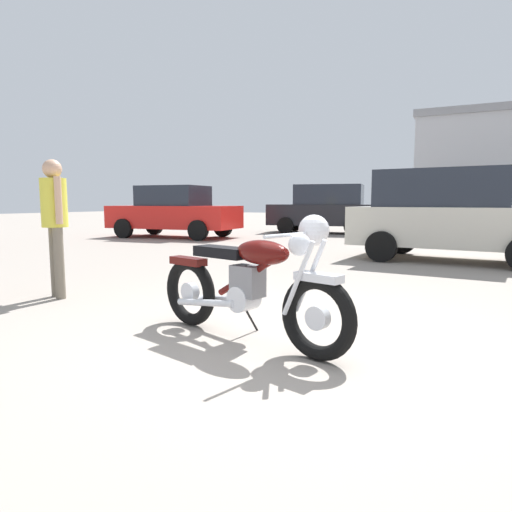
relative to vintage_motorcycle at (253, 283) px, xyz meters
name	(u,v)px	position (x,y,z in m)	size (l,w,h in m)	color
ground_plane	(284,342)	(0.25, 0.08, -0.49)	(80.00, 80.00, 0.00)	gray
vintage_motorcycle	(253,283)	(0.00, 0.00, 0.00)	(2.04, 0.75, 1.07)	black
bystander	(55,214)	(-2.91, 0.47, 0.53)	(0.43, 0.30, 1.66)	#706656
dark_sedan_left	(451,214)	(1.11, 6.31, 0.43)	(4.01, 2.05, 1.78)	black
white_estate_far	(174,212)	(-7.35, 8.68, 0.34)	(4.34, 2.23, 1.67)	black
blue_hatchback_right	(324,208)	(-3.62, 12.87, 0.43)	(4.11, 2.29, 1.78)	black
red_hatchback_near	(485,209)	(1.70, 14.31, 0.43)	(4.11, 2.27, 1.78)	black
pale_sedan_back	(480,207)	(1.50, 17.72, 0.45)	(4.79, 2.16, 1.74)	black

